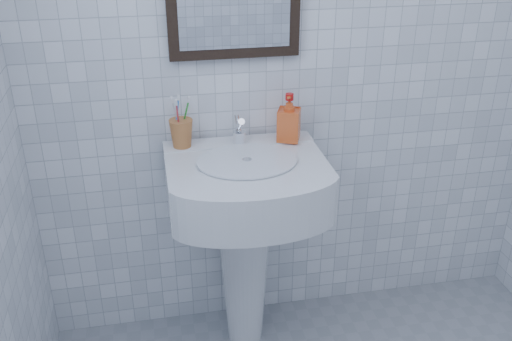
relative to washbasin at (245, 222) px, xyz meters
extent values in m
cube|color=white|center=(0.27, 0.21, 0.63)|extent=(2.20, 0.02, 2.50)
cone|color=white|center=(0.00, 0.03, -0.24)|extent=(0.24, 0.24, 0.75)
cube|color=white|center=(0.00, -0.03, 0.20)|extent=(0.60, 0.43, 0.18)
cube|color=white|center=(0.00, 0.14, 0.28)|extent=(0.60, 0.11, 0.03)
cylinder|color=white|center=(0.00, -0.06, 0.30)|extent=(0.37, 0.37, 0.01)
cylinder|color=silver|center=(0.00, 0.11, 0.32)|extent=(0.05, 0.05, 0.05)
cylinder|color=silver|center=(0.00, 0.10, 0.38)|extent=(0.03, 0.10, 0.08)
cylinder|color=silver|center=(0.00, 0.13, 0.36)|extent=(0.03, 0.05, 0.09)
imported|color=#DB4E15|center=(0.20, 0.11, 0.39)|extent=(0.11, 0.11, 0.19)
camera|label=1|loc=(-0.33, -1.94, 1.20)|focal=40.00mm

